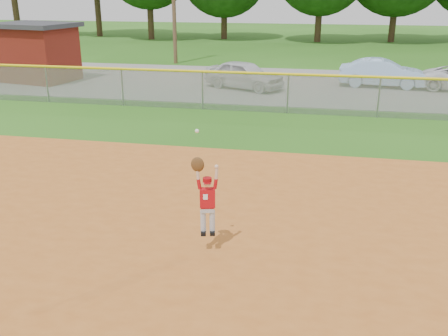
% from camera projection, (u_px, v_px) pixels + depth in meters
% --- Properties ---
extents(ground, '(120.00, 120.00, 0.00)m').
position_uv_depth(ground, '(248.00, 230.00, 9.98)').
color(ground, '#275B14').
rests_on(ground, ground).
extents(clay_infield, '(24.00, 16.00, 0.04)m').
position_uv_depth(clay_infield, '(216.00, 322.00, 7.20)').
color(clay_infield, '#A9581E').
rests_on(clay_infield, ground).
extents(parking_strip, '(44.00, 10.00, 0.03)m').
position_uv_depth(parking_strip, '(296.00, 85.00, 24.72)').
color(parking_strip, slate).
rests_on(parking_strip, ground).
extents(car_white_a, '(4.13, 2.93, 1.31)m').
position_uv_depth(car_white_a, '(244.00, 75.00, 23.49)').
color(car_white_a, silver).
rests_on(car_white_a, parking_strip).
extents(car_blue, '(4.10, 1.72, 1.32)m').
position_uv_depth(car_blue, '(382.00, 73.00, 23.91)').
color(car_blue, '#9BBEE8').
rests_on(car_blue, parking_strip).
extents(utility_shed, '(4.39, 3.71, 2.90)m').
position_uv_depth(utility_shed, '(37.00, 52.00, 25.24)').
color(utility_shed, '#5B150D').
rests_on(utility_shed, ground).
extents(outfield_fence, '(40.06, 0.10, 1.55)m').
position_uv_depth(outfield_fence, '(288.00, 91.00, 18.89)').
color(outfield_fence, gray).
rests_on(outfield_fence, ground).
extents(ballplayer, '(0.49, 0.25, 1.96)m').
position_uv_depth(ballplayer, '(206.00, 197.00, 8.79)').
color(ballplayer, silver).
rests_on(ballplayer, ground).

